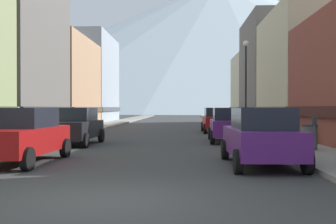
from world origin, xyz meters
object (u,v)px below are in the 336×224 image
at_px(pedestrian_0, 255,121).
at_px(pedestrian_2, 19,126).
at_px(car_left_1, 75,126).
at_px(potted_plant_1, 306,135).
at_px(car_right_0, 261,137).
at_px(streetlamp_right, 246,73).
at_px(car_right_2, 216,120).
at_px(trash_bin_right, 310,137).
at_px(potted_plant_0, 32,128).
at_px(car_left_0, 22,135).
at_px(car_right_1, 229,125).
at_px(parking_meter_near, 314,131).
at_px(potted_plant_2, 23,126).

height_order(pedestrian_0, pedestrian_2, pedestrian_2).
xyz_separation_m(car_left_1, potted_plant_1, (10.80, -0.88, -0.34)).
bearing_deg(car_right_0, pedestrian_2, 147.14).
distance_m(pedestrian_2, streetlamp_right, 14.15).
bearing_deg(car_right_2, trash_bin_right, -79.72).
relative_size(car_left_1, pedestrian_0, 2.70).
xyz_separation_m(potted_plant_0, potted_plant_1, (14.00, -3.83, -0.07)).
relative_size(car_right_0, pedestrian_0, 2.69).
relative_size(car_left_0, trash_bin_right, 4.57).
distance_m(car_right_1, parking_meter_near, 8.25).
distance_m(trash_bin_right, pedestrian_2, 12.91).
distance_m(car_left_1, car_right_2, 12.91).
bearing_deg(potted_plant_1, streetlamp_right, 102.33).
relative_size(pedestrian_0, streetlamp_right, 0.28).
height_order(car_right_2, parking_meter_near, car_right_2).
bearing_deg(potted_plant_2, car_right_2, 38.88).
xyz_separation_m(car_right_0, car_right_1, (-0.00, 9.19, 0.00)).
bearing_deg(trash_bin_right, car_right_2, 100.28).
relative_size(car_right_2, pedestrian_2, 2.67).
bearing_deg(potted_plant_1, parking_meter_near, -103.35).
relative_size(car_left_1, potted_plant_0, 4.80).
bearing_deg(car_right_2, pedestrian_2, -131.73).
height_order(potted_plant_0, pedestrian_0, pedestrian_0).
relative_size(car_left_1, parking_meter_near, 3.34).
height_order(car_right_0, potted_plant_2, car_right_0).
bearing_deg(streetlamp_right, car_left_1, -143.92).
xyz_separation_m(car_right_1, pedestrian_0, (2.45, 6.83, 0.01)).
distance_m(car_right_0, potted_plant_0, 14.91).
relative_size(car_right_0, potted_plant_1, 5.31).
height_order(car_right_2, streetlamp_right, streetlamp_right).
bearing_deg(trash_bin_right, car_right_0, -124.56).
distance_m(trash_bin_right, pedestrian_0, 12.32).
relative_size(car_right_2, pedestrian_0, 2.69).
distance_m(car_right_2, potted_plant_2, 13.87).
relative_size(potted_plant_1, streetlamp_right, 0.14).
height_order(parking_meter_near, potted_plant_2, parking_meter_near).
bearing_deg(car_left_1, pedestrian_2, -161.29).
relative_size(potted_plant_1, potted_plant_2, 0.77).
relative_size(car_right_1, potted_plant_2, 4.13).
height_order(parking_meter_near, pedestrian_0, pedestrian_0).
height_order(car_right_0, parking_meter_near, car_right_0).
relative_size(car_right_2, trash_bin_right, 4.51).
bearing_deg(potted_plant_1, car_right_1, 139.31).
bearing_deg(streetlamp_right, parking_meter_near, -88.21).
relative_size(car_left_1, streetlamp_right, 0.76).
bearing_deg(car_right_1, potted_plant_0, 174.28).
bearing_deg(pedestrian_2, parking_meter_near, -23.90).
xyz_separation_m(car_left_1, car_right_1, (7.60, 1.87, 0.00)).
relative_size(potted_plant_0, streetlamp_right, 0.16).
distance_m(potted_plant_0, pedestrian_0, 14.45).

